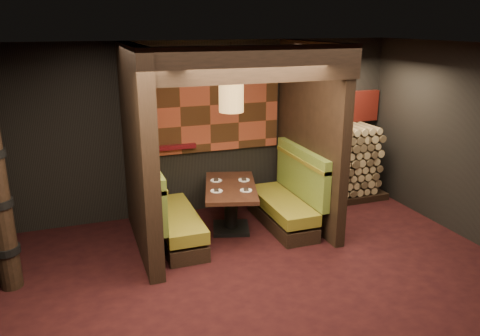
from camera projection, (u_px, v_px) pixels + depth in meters
name	position (u px, v px, depth m)	size (l,w,h in m)	color
floor	(276.00, 287.00, 5.76)	(6.50, 5.50, 0.02)	black
ceiling	(282.00, 47.00, 4.90)	(6.50, 5.50, 0.02)	black
wall_back	(211.00, 128.00, 7.81)	(6.50, 0.02, 2.85)	black
wall_front	(464.00, 311.00, 2.85)	(6.50, 0.02, 2.85)	black
partition_left	(138.00, 152.00, 6.38)	(0.20, 2.20, 2.85)	black
partition_right	(310.00, 136.00, 7.28)	(0.15, 2.10, 2.85)	black
header_beam	(255.00, 64.00, 5.59)	(2.85, 0.18, 0.44)	black
tapa_back_panel	(210.00, 105.00, 7.64)	(2.40, 0.06, 1.55)	brown
tapa_side_panel	(143.00, 118.00, 6.45)	(0.04, 1.85, 1.45)	brown
lacquer_shelf	(177.00, 147.00, 7.59)	(0.60, 0.12, 0.07)	#4F0C11
booth_bench_left	(170.00, 217.00, 6.81)	(0.68, 1.60, 1.14)	black
booth_bench_right	(288.00, 201.00, 7.42)	(0.68, 1.60, 1.14)	black
dining_table	(231.00, 200.00, 7.18)	(1.12, 1.55, 0.74)	black
place_settings	(231.00, 185.00, 7.11)	(0.73, 0.76, 0.03)	white
pendant_lamp	(231.00, 96.00, 6.66)	(0.36, 0.36, 0.97)	#AC8046
firewood_stack	(340.00, 164.00, 8.40)	(1.73, 0.70, 1.36)	black
mosaic_header	(334.00, 108.00, 8.41)	(1.83, 0.10, 0.56)	maroon
bay_front_post	(307.00, 132.00, 7.54)	(0.08, 0.08, 2.85)	black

